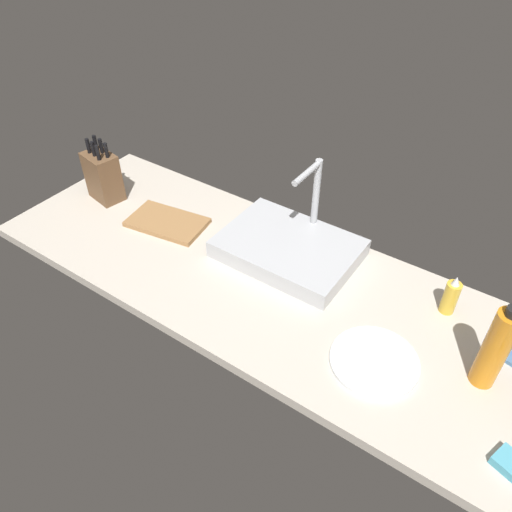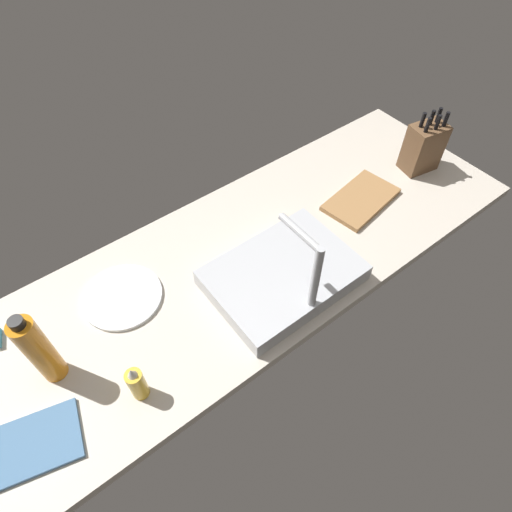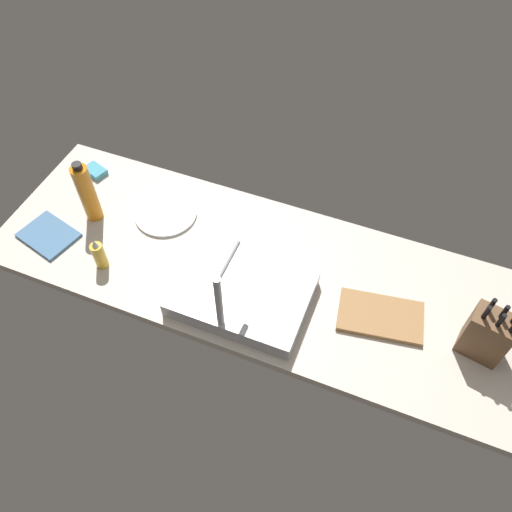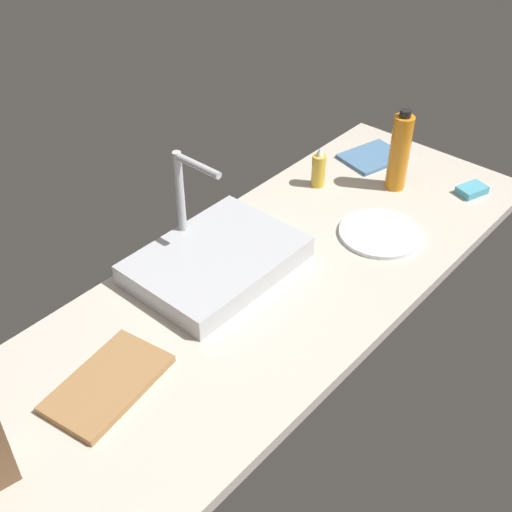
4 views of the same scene
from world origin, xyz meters
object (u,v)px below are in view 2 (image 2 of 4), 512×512
(knife_block, at_px, (424,147))
(dinner_plate, at_px, (122,297))
(soap_bottle, at_px, (137,383))
(cutting_board, at_px, (361,199))
(sink_basin, at_px, (283,275))
(water_bottle, at_px, (39,351))
(faucet, at_px, (311,274))
(dish_towel, at_px, (38,443))

(knife_block, distance_m, dinner_plate, 1.20)
(knife_block, xyz_separation_m, soap_bottle, (1.29, 0.15, -0.04))
(cutting_board, xyz_separation_m, soap_bottle, (0.98, 0.15, 0.05))
(knife_block, bearing_deg, sink_basin, 18.58)
(sink_basin, relative_size, soap_bottle, 3.30)
(knife_block, distance_m, cutting_board, 0.32)
(sink_basin, bearing_deg, water_bottle, -11.42)
(faucet, relative_size, dinner_plate, 1.26)
(knife_block, bearing_deg, soap_bottle, 17.79)
(sink_basin, height_order, cutting_board, sink_basin)
(faucet, height_order, cutting_board, faucet)
(cutting_board, distance_m, water_bottle, 1.14)
(knife_block, relative_size, soap_bottle, 1.79)
(knife_block, height_order, dish_towel, knife_block)
(faucet, bearing_deg, dish_towel, -8.10)
(water_bottle, relative_size, dinner_plate, 1.11)
(cutting_board, bearing_deg, faucet, 25.65)
(dinner_plate, relative_size, dish_towel, 1.20)
(dish_towel, bearing_deg, dinner_plate, -143.81)
(faucet, xyz_separation_m, cutting_board, (-0.47, -0.22, -0.17))
(soap_bottle, distance_m, water_bottle, 0.25)
(faucet, bearing_deg, cutting_board, -154.35)
(faucet, xyz_separation_m, water_bottle, (0.66, -0.26, -0.05))
(sink_basin, height_order, dinner_plate, sink_basin)
(water_bottle, bearing_deg, knife_block, 178.67)
(knife_block, height_order, water_bottle, water_bottle)
(dinner_plate, xyz_separation_m, dish_towel, (0.36, 0.26, 0.00))
(cutting_board, height_order, dinner_plate, cutting_board)
(cutting_board, distance_m, dinner_plate, 0.89)
(water_bottle, bearing_deg, faucet, 158.62)
(sink_basin, bearing_deg, soap_bottle, 5.68)
(soap_bottle, distance_m, dish_towel, 0.27)
(cutting_board, height_order, dish_towel, cutting_board)
(sink_basin, distance_m, knife_block, 0.78)
(cutting_board, xyz_separation_m, dish_towel, (1.23, 0.12, -0.00))
(water_bottle, xyz_separation_m, dish_towel, (0.11, 0.15, -0.12))
(sink_basin, relative_size, water_bottle, 1.67)
(faucet, relative_size, cutting_board, 1.09)
(faucet, distance_m, cutting_board, 0.55)
(faucet, distance_m, dinner_plate, 0.58)
(faucet, xyz_separation_m, soap_bottle, (0.51, -0.07, -0.12))
(sink_basin, height_order, water_bottle, water_bottle)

